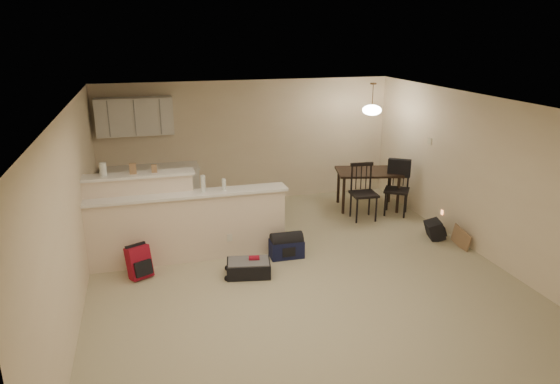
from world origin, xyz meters
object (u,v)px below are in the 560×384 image
object	(u,v)px
dining_chair_far	(397,189)
black_daypack	(435,230)
dining_chair_near	(364,192)
suitcase	(249,268)
red_backpack	(139,262)
navy_duffel	(287,249)
dining_table	(368,175)
pendant_lamp	(372,110)

from	to	relation	value
dining_chair_far	black_daypack	xyz separation A→B (m)	(0.08, -1.26, -0.37)
dining_chair_near	black_daypack	xyz separation A→B (m)	(0.81, -1.18, -0.38)
suitcase	red_backpack	xyz separation A→B (m)	(-1.54, 0.36, 0.13)
dining_chair_near	navy_duffel	distance (m)	2.26
dining_table	dining_chair_far	xyz separation A→B (m)	(0.38, -0.50, -0.16)
dining_chair_near	black_daypack	world-z (taller)	dining_chair_near
suitcase	dining_chair_far	bearing A→B (deg)	38.25
dining_table	pendant_lamp	bearing A→B (deg)	-121.88
suitcase	navy_duffel	xyz separation A→B (m)	(0.71, 0.44, 0.04)
dining_chair_near	dining_chair_far	xyz separation A→B (m)	(0.73, 0.08, -0.01)
dining_chair_near	red_backpack	size ratio (longest dim) A/B	2.26
red_backpack	pendant_lamp	bearing A→B (deg)	-3.10
dining_table	red_backpack	size ratio (longest dim) A/B	2.94
navy_duffel	black_daypack	bearing A→B (deg)	1.71
dining_table	dining_chair_far	world-z (taller)	dining_chair_far
pendant_lamp	dining_chair_near	size ratio (longest dim) A/B	0.58
suitcase	black_daypack	size ratio (longest dim) A/B	1.83
red_backpack	navy_duffel	size ratio (longest dim) A/B	0.90
dining_table	black_daypack	world-z (taller)	dining_table
pendant_lamp	black_daypack	size ratio (longest dim) A/B	1.80
suitcase	black_daypack	distance (m)	3.42
black_daypack	dining_chair_near	bearing A→B (deg)	49.65
red_backpack	black_daypack	size ratio (longest dim) A/B	1.37
pendant_lamp	black_daypack	distance (m)	2.59
red_backpack	navy_duffel	xyz separation A→B (m)	(2.25, 0.08, -0.09)
dining_table	black_daypack	distance (m)	1.90
dining_chair_far	red_backpack	size ratio (longest dim) A/B	2.20
dining_chair_far	suitcase	xyz separation A→B (m)	(-3.30, -1.74, -0.41)
pendant_lamp	dining_chair_near	distance (m)	1.61
pendant_lamp	navy_duffel	bearing A→B (deg)	-140.88
dining_table	dining_chair_near	bearing A→B (deg)	-107.71
dining_chair_near	suitcase	bearing A→B (deg)	-142.95
navy_duffel	pendant_lamp	bearing A→B (deg)	39.95
suitcase	navy_duffel	world-z (taller)	navy_duffel
suitcase	red_backpack	size ratio (longest dim) A/B	1.34
dining_chair_far	dining_table	bearing A→B (deg)	161.13
red_backpack	dining_table	bearing A→B (deg)	-3.10
red_backpack	suitcase	bearing A→B (deg)	-39.18
black_daypack	dining_chair_far	bearing A→B (deg)	18.92
dining_table	black_daypack	xyz separation A→B (m)	(0.46, -1.76, -0.53)
dining_chair_near	suitcase	size ratio (longest dim) A/B	1.69
navy_duffel	suitcase	bearing A→B (deg)	-147.13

